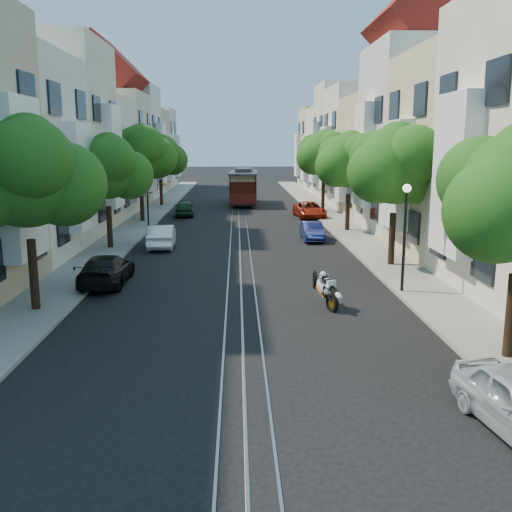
{
  "coord_description": "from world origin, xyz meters",
  "views": [
    {
      "loc": [
        -0.14,
        -17.45,
        5.8
      ],
      "look_at": [
        0.61,
        5.11,
        1.32
      ],
      "focal_mm": 40.0,
      "sensor_mm": 36.0,
      "label": 1
    }
  ],
  "objects": [
    {
      "name": "lamp_east",
      "position": [
        6.3,
        4.0,
        2.85
      ],
      "size": [
        0.32,
        0.32,
        4.16
      ],
      "color": "black",
      "rests_on": "ground"
    },
    {
      "name": "cable_car",
      "position": [
        0.5,
        37.21,
        1.88
      ],
      "size": [
        2.87,
        8.35,
        3.18
      ],
      "rotation": [
        0.0,
        0.0,
        -0.04
      ],
      "color": "black",
      "rests_on": "ground"
    },
    {
      "name": "parked_car_e_far",
      "position": [
        5.6,
        27.28,
        0.63
      ],
      "size": [
        2.39,
        4.64,
        1.25
      ],
      "primitive_type": "imported",
      "rotation": [
        0.0,
        0.0,
        0.07
      ],
      "color": "#9B210E",
      "rests_on": "ground"
    },
    {
      "name": "parked_car_e_mid",
      "position": [
        4.4,
        16.56,
        0.56
      ],
      "size": [
        1.21,
        3.39,
        1.11
      ],
      "primitive_type": "imported",
      "rotation": [
        0.0,
        0.0,
        0.01
      ],
      "color": "#0E1646",
      "rests_on": "ground"
    },
    {
      "name": "tree_e_d",
      "position": [
        7.26,
        30.98,
        4.87
      ],
      "size": [
        5.01,
        4.16,
        6.85
      ],
      "color": "black",
      "rests_on": "ground"
    },
    {
      "name": "sidewalk_west",
      "position": [
        -7.25,
        28.0,
        0.06
      ],
      "size": [
        2.5,
        80.0,
        0.12
      ],
      "primitive_type": "cube",
      "color": "gray",
      "rests_on": "ground"
    },
    {
      "name": "townhouses_west",
      "position": [
        -11.87,
        27.91,
        5.08
      ],
      "size": [
        7.75,
        72.0,
        11.76
      ],
      "color": "silver",
      "rests_on": "ground"
    },
    {
      "name": "lamp_west",
      "position": [
        -6.3,
        22.0,
        2.85
      ],
      "size": [
        0.32,
        0.32,
        4.16
      ],
      "color": "black",
      "rests_on": "ground"
    },
    {
      "name": "rail_slot",
      "position": [
        0.0,
        28.0,
        0.01
      ],
      "size": [
        0.06,
        80.0,
        0.02
      ],
      "primitive_type": "cube",
      "color": "gray",
      "rests_on": "ground"
    },
    {
      "name": "townhouses_east",
      "position": [
        11.87,
        27.91,
        5.18
      ],
      "size": [
        7.75,
        72.0,
        12.0
      ],
      "color": "beige",
      "rests_on": "ground"
    },
    {
      "name": "parked_car_w_far",
      "position": [
        -4.4,
        28.56,
        0.63
      ],
      "size": [
        1.77,
        3.79,
        1.26
      ],
      "primitive_type": "imported",
      "rotation": [
        0.0,
        0.0,
        3.22
      ],
      "color": "#15351C",
      "rests_on": "ground"
    },
    {
      "name": "ground",
      "position": [
        0.0,
        28.0,
        0.0
      ],
      "size": [
        200.0,
        200.0,
        0.0
      ],
      "primitive_type": "plane",
      "color": "black",
      "rests_on": "ground"
    },
    {
      "name": "rail_right",
      "position": [
        0.55,
        28.0,
        0.01
      ],
      "size": [
        0.06,
        80.0,
        0.02
      ],
      "primitive_type": "cube",
      "color": "gray",
      "rests_on": "ground"
    },
    {
      "name": "tree_w_d",
      "position": [
        -7.14,
        35.98,
        4.6
      ],
      "size": [
        4.84,
        3.99,
        6.52
      ],
      "color": "black",
      "rests_on": "ground"
    },
    {
      "name": "sidewalk_east",
      "position": [
        7.25,
        28.0,
        0.06
      ],
      "size": [
        2.5,
        80.0,
        0.12
      ],
      "primitive_type": "cube",
      "color": "gray",
      "rests_on": "ground"
    },
    {
      "name": "parked_car_w_mid",
      "position": [
        -4.4,
        14.4,
        0.65
      ],
      "size": [
        1.59,
        4.02,
        1.3
      ],
      "primitive_type": "imported",
      "rotation": [
        0.0,
        0.0,
        3.19
      ],
      "color": "white",
      "rests_on": "ground"
    },
    {
      "name": "tree_e_b",
      "position": [
        7.26,
        8.98,
        4.73
      ],
      "size": [
        4.93,
        4.08,
        6.68
      ],
      "color": "black",
      "rests_on": "ground"
    },
    {
      "name": "tree_w_a",
      "position": [
        -7.14,
        1.98,
        4.73
      ],
      "size": [
        4.93,
        4.08,
        6.68
      ],
      "color": "black",
      "rests_on": "ground"
    },
    {
      "name": "sportbike_rider",
      "position": [
        2.97,
        2.12,
        0.75
      ],
      "size": [
        0.84,
        1.77,
        1.31
      ],
      "rotation": [
        0.0,
        0.0,
        0.42
      ],
      "color": "black",
      "rests_on": "ground"
    },
    {
      "name": "tree_w_b",
      "position": [
        -7.14,
        13.98,
        4.4
      ],
      "size": [
        4.72,
        3.87,
        6.27
      ],
      "color": "black",
      "rests_on": "ground"
    },
    {
      "name": "rail_left",
      "position": [
        -0.55,
        28.0,
        0.01
      ],
      "size": [
        0.06,
        80.0,
        0.02
      ],
      "primitive_type": "cube",
      "color": "gray",
      "rests_on": "ground"
    },
    {
      "name": "tree_e_c",
      "position": [
        7.26,
        19.98,
        4.6
      ],
      "size": [
        4.84,
        3.99,
        6.52
      ],
      "color": "black",
      "rests_on": "ground"
    },
    {
      "name": "lane_line",
      "position": [
        0.0,
        28.0,
        0.0
      ],
      "size": [
        0.08,
        80.0,
        0.01
      ],
      "primitive_type": "cube",
      "color": "tan",
      "rests_on": "ground"
    },
    {
      "name": "parked_car_w_near",
      "position": [
        -5.6,
        5.88,
        0.63
      ],
      "size": [
        1.76,
        4.33,
        1.26
      ],
      "primitive_type": "imported",
      "rotation": [
        0.0,
        0.0,
        3.14
      ],
      "color": "black",
      "rests_on": "ground"
    },
    {
      "name": "tree_w_c",
      "position": [
        -7.14,
        24.98,
        5.07
      ],
      "size": [
        5.13,
        4.28,
        7.09
      ],
      "color": "black",
      "rests_on": "ground"
    }
  ]
}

